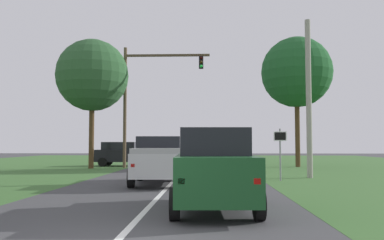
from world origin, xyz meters
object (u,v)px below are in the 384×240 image
traffic_light (145,90)px  utility_pole_right (309,98)px  crossing_suv_far (122,154)px  red_suv_near (213,168)px  pickup_truck_lead (159,160)px  keep_moving_sign (280,147)px  oak_tree_right (297,72)px  extra_tree_1 (92,75)px

traffic_light → utility_pole_right: (9.76, -8.69, -1.60)m
crossing_suv_far → traffic_light: bearing=-49.2°
traffic_light → crossing_suv_far: 5.72m
red_suv_near → pickup_truck_lead: 7.20m
red_suv_near → traffic_light: traffic_light is taller
keep_moving_sign → crossing_suv_far: (-10.13, 12.92, -0.57)m
pickup_truck_lead → crossing_suv_far: (-4.69, 14.79, -0.04)m
pickup_truck_lead → utility_pole_right: bearing=26.6°
oak_tree_right → utility_pole_right: oak_tree_right is taller
red_suv_near → utility_pole_right: size_ratio=0.56×
keep_moving_sign → utility_pole_right: bearing=44.4°
traffic_light → keep_moving_sign: traffic_light is taller
utility_pole_right → pickup_truck_lead: bearing=-153.4°
red_suv_near → crossing_suv_far: bearing=107.7°
pickup_truck_lead → traffic_light: bearing=101.7°
pickup_truck_lead → traffic_light: (-2.55, 12.30, 4.64)m
traffic_light → crossing_suv_far: traffic_light is taller
red_suv_near → traffic_light: bearing=103.9°
traffic_light → oak_tree_right: 11.62m
traffic_light → extra_tree_1: (-3.62, -0.93, 0.95)m
extra_tree_1 → keep_moving_sign: bearing=-39.3°
pickup_truck_lead → extra_tree_1: extra_tree_1 is taller
utility_pole_right → keep_moving_sign: bearing=-135.6°
crossing_suv_far → utility_pole_right: size_ratio=0.53×
red_suv_near → oak_tree_right: 22.67m
keep_moving_sign → oak_tree_right: (3.42, 12.07, 5.63)m
traffic_light → extra_tree_1: 3.85m
oak_tree_right → extra_tree_1: bearing=-170.3°
red_suv_near → extra_tree_1: (-8.36, 18.23, 5.53)m
pickup_truck_lead → extra_tree_1: (-6.16, 11.38, 5.59)m
oak_tree_right → utility_pole_right: (-1.64, -10.32, -3.13)m
pickup_truck_lead → red_suv_near: bearing=-72.2°
red_suv_near → crossing_suv_far: 22.71m
traffic_light → keep_moving_sign: bearing=-52.6°
oak_tree_right → extra_tree_1: 15.25m
keep_moving_sign → extra_tree_1: 15.83m
red_suv_near → traffic_light: 20.26m
oak_tree_right → utility_pole_right: bearing=-99.0°
red_suv_near → keep_moving_sign: bearing=69.6°
pickup_truck_lead → oak_tree_right: size_ratio=0.54×
traffic_light → crossing_suv_far: bearing=130.8°
red_suv_near → traffic_light: size_ratio=0.52×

